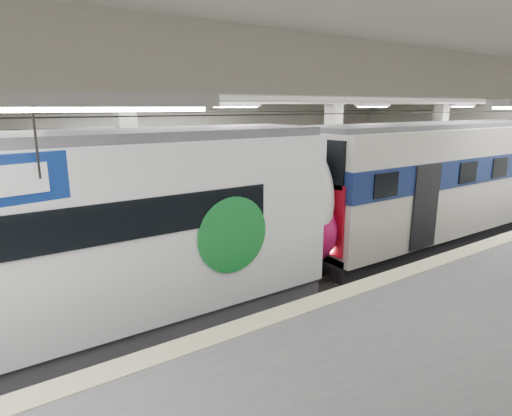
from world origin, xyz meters
TOP-DOWN VIEW (x-y plane):
  - station_hall at (0.00, -1.74)m, footprint 36.00×24.00m
  - modern_emu at (-4.48, -0.00)m, footprint 13.67×2.82m
  - older_rer at (7.88, 0.00)m, footprint 13.08×2.89m

SIDE VIEW (x-z plane):
  - modern_emu at x=-4.48m, z-range -0.04..4.38m
  - older_rer at x=7.88m, z-range 0.11..4.44m
  - station_hall at x=0.00m, z-range 0.37..6.12m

